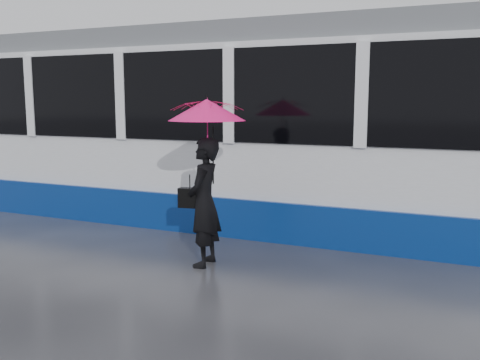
% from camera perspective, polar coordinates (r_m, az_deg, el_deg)
% --- Properties ---
extents(ground, '(90.00, 90.00, 0.00)m').
position_cam_1_polar(ground, '(7.22, -3.28, -8.67)').
color(ground, '#27272B').
rests_on(ground, ground).
extents(rails, '(34.00, 1.51, 0.02)m').
position_cam_1_polar(rails, '(9.43, 3.75, -4.52)').
color(rails, '#3F3D38').
rests_on(rails, ground).
extents(tram, '(26.00, 2.56, 3.35)m').
position_cam_1_polar(tram, '(9.97, -5.96, 5.62)').
color(tram, white).
rests_on(tram, ground).
extents(woman, '(0.48, 0.66, 1.66)m').
position_cam_1_polar(woman, '(6.88, -3.84, -2.40)').
color(woman, black).
rests_on(woman, ground).
extents(umbrella, '(1.10, 1.10, 1.12)m').
position_cam_1_polar(umbrella, '(6.74, -3.55, 5.87)').
color(umbrella, '#E5136C').
rests_on(umbrella, ground).
extents(handbag, '(0.31, 0.17, 0.44)m').
position_cam_1_polar(handbag, '(7.00, -5.36, -1.90)').
color(handbag, black).
rests_on(handbag, ground).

